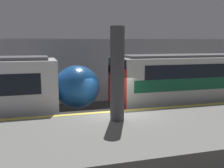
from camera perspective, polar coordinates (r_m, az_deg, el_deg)
name	(u,v)px	position (r m, az deg, el deg)	size (l,w,h in m)	color
ground_plane	(115,131)	(13.08, 0.60, -10.18)	(120.00, 120.00, 0.00)	#33302D
platform	(134,140)	(10.51, 4.90, -12.15)	(40.00, 5.38, 1.04)	slate
station_rear_barrier	(88,71)	(18.95, -5.19, 2.87)	(50.00, 0.15, 4.55)	#939399
support_pillar_near	(117,74)	(10.90, 1.16, 2.14)	(0.59, 0.59, 3.94)	#47474C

